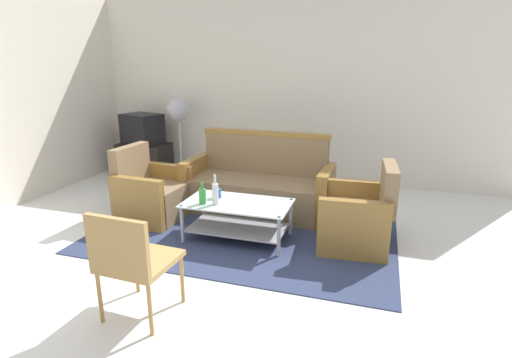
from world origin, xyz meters
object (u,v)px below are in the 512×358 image
(armchair_right, at_px, (357,219))
(couch, at_px, (259,187))
(wicker_chair, at_px, (131,257))
(television, at_px, (142,129))
(pedestal_fan, at_px, (179,114))
(armchair_left, at_px, (152,195))
(bottle_green, at_px, (202,196))
(tv_stand, at_px, (145,159))
(coffee_table, at_px, (237,215))
(cup, at_px, (217,193))
(bottle_clear, at_px, (215,193))

(armchair_right, bearing_deg, couch, 59.14)
(armchair_right, relative_size, wicker_chair, 1.01)
(couch, distance_m, television, 2.56)
(wicker_chair, bearing_deg, pedestal_fan, 115.36)
(armchair_left, bearing_deg, pedestal_fan, -160.05)
(bottle_green, relative_size, pedestal_fan, 0.18)
(armchair_left, distance_m, tv_stand, 2.02)
(television, bearing_deg, coffee_table, 157.48)
(coffee_table, relative_size, cup, 11.00)
(coffee_table, distance_m, bottle_clear, 0.34)
(armchair_left, height_order, tv_stand, armchair_left)
(bottle_clear, distance_m, television, 2.96)
(tv_stand, xyz_separation_m, pedestal_fan, (0.65, 0.05, 0.75))
(coffee_table, distance_m, tv_stand, 3.01)
(couch, relative_size, cup, 18.20)
(bottle_green, bearing_deg, coffee_table, 23.28)
(wicker_chair, bearing_deg, tv_stand, 124.21)
(bottle_clear, relative_size, cup, 3.14)
(armchair_left, height_order, bottle_green, armchair_left)
(bottle_green, distance_m, television, 2.88)
(coffee_table, distance_m, bottle_green, 0.42)
(bottle_clear, height_order, television, television)
(bottle_green, distance_m, wicker_chair, 1.36)
(cup, distance_m, pedestal_fan, 2.43)
(bottle_green, height_order, tv_stand, bottle_green)
(bottle_green, xyz_separation_m, tv_stand, (-2.00, 2.06, -0.24))
(pedestal_fan, bearing_deg, cup, -53.07)
(pedestal_fan, xyz_separation_m, wicker_chair, (1.43, -3.47, -0.52))
(couch, height_order, bottle_clear, couch)
(wicker_chair, bearing_deg, couch, 87.80)
(armchair_left, height_order, pedestal_fan, pedestal_fan)
(bottle_clear, height_order, bottle_green, bottle_clear)
(couch, distance_m, armchair_right, 1.38)
(wicker_chair, bearing_deg, armchair_right, 53.00)
(pedestal_fan, bearing_deg, bottle_green, -57.36)
(coffee_table, xyz_separation_m, tv_stand, (-2.32, 1.92, -0.01))
(coffee_table, distance_m, television, 3.05)
(wicker_chair, bearing_deg, bottle_clear, 90.80)
(couch, relative_size, television, 2.59)
(couch, distance_m, armchair_left, 1.29)
(armchair_right, height_order, coffee_table, armchair_right)
(tv_stand, xyz_separation_m, wicker_chair, (2.08, -3.42, 0.23))
(armchair_right, relative_size, television, 1.21)
(bottle_clear, distance_m, wicker_chair, 1.38)
(bottle_green, height_order, pedestal_fan, pedestal_fan)
(armchair_left, relative_size, wicker_chair, 1.01)
(armchair_left, bearing_deg, bottle_green, 67.94)
(couch, bearing_deg, cup, 75.76)
(couch, bearing_deg, tv_stand, -23.18)
(armchair_right, height_order, bottle_green, armchair_right)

